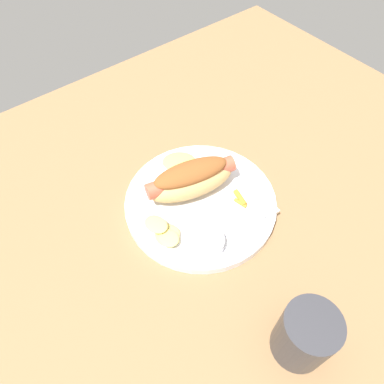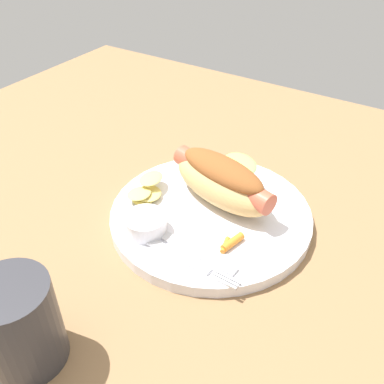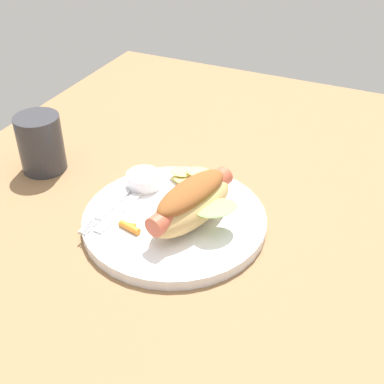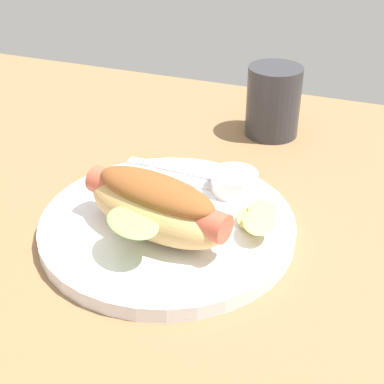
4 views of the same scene
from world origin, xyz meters
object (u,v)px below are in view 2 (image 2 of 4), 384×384
hot_dog (224,181)px  chips_pile (146,190)px  plate (208,214)px  carrot_garnish (231,243)px  fork (183,258)px  sauce_ramekin (145,224)px  knife (183,245)px  drinking_cup (19,325)px

hot_dog → chips_pile: 10.95cm
plate → carrot_garnish: 7.32cm
plate → fork: (-2.10, 9.47, 1.00)cm
plate → sauce_ramekin: sauce_ramekin is taller
hot_dog → knife: 10.90cm
knife → plate: bearing=100.5°
knife → sauce_ramekin: bearing=-174.5°
hot_dog → sauce_ramekin: size_ratio=3.18×
carrot_garnish → drinking_cup: (9.95, 22.53, 2.84)cm
knife → drinking_cup: (5.13, 19.31, 3.11)cm
plate → knife: size_ratio=1.79×
knife → fork: bearing=-53.4°
carrot_garnish → drinking_cup: drinking_cup is taller
hot_dog → drinking_cup: drinking_cup is taller
hot_dog → fork: (-1.42, 12.27, -3.19)cm
knife → drinking_cup: size_ratio=1.53×
hot_dog → chips_pile: size_ratio=2.23×
knife → carrot_garnish: 5.80cm
hot_dog → sauce_ramekin: (5.23, 10.58, -2.25)cm
chips_pile → drinking_cup: drinking_cup is taller
fork → drinking_cup: 18.83cm
hot_dog → knife: size_ratio=1.13×
drinking_cup → knife: bearing=-104.9°
sauce_ramekin → chips_pile: (4.28, -5.73, -0.16)cm
sauce_ramekin → fork: size_ratio=0.37×
sauce_ramekin → fork: 6.93cm
hot_dog → drinking_cup: bearing=-85.4°
fork → carrot_garnish: 6.23cm
plate → fork: size_ratio=1.87×
knife → carrot_garnish: (-4.81, -3.22, 0.27)cm
sauce_ramekin → chips_pile: 7.16cm
plate → drinking_cup: size_ratio=2.74×
carrot_garnish → drinking_cup: bearing=66.2°
plate → chips_pile: size_ratio=3.55×
fork → plate: bearing=104.9°
plate → sauce_ramekin: (4.55, 7.79, 1.94)cm
hot_dog → carrot_garnish: (-5.04, 7.20, -2.94)cm
sauce_ramekin → chips_pile: same height
knife → drinking_cup: drinking_cup is taller
chips_pile → drinking_cup: bearing=100.5°
drinking_cup → hot_dog: bearing=-99.4°
plate → carrot_garnish: (-5.72, 4.40, 1.25)cm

